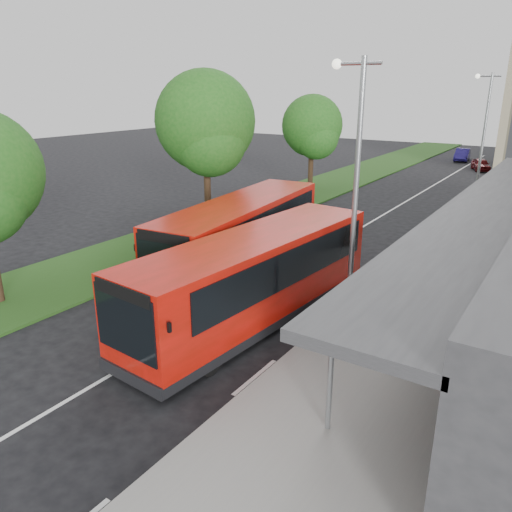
{
  "coord_description": "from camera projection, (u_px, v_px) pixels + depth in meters",
  "views": [
    {
      "loc": [
        9.67,
        -11.65,
        7.35
      ],
      "look_at": [
        0.23,
        2.73,
        1.5
      ],
      "focal_mm": 35.0,
      "sensor_mm": 36.0,
      "label": 1
    }
  ],
  "objects": [
    {
      "name": "ground",
      "position": [
        205.0,
        319.0,
        16.61
      ],
      "size": [
        120.0,
        120.0,
        0.0
      ],
      "primitive_type": "plane",
      "color": "black",
      "rests_on": "ground"
    },
    {
      "name": "lane_centre_line",
      "position": [
        370.0,
        222.0,
        28.48
      ],
      "size": [
        0.12,
        70.0,
        0.01
      ],
      "primitive_type": "cube",
      "color": "silver",
      "rests_on": "ground"
    },
    {
      "name": "tree_mid",
      "position": [
        206.0,
        128.0,
        25.7
      ],
      "size": [
        5.15,
        5.15,
        8.27
      ],
      "color": "black",
      "rests_on": "ground"
    },
    {
      "name": "lamp_post_near",
      "position": [
        354.0,
        182.0,
        14.54
      ],
      "size": [
        1.44,
        0.28,
        8.0
      ],
      "color": "#909498",
      "rests_on": "pavement"
    },
    {
      "name": "grass_verge",
      "position": [
        303.0,
        193.0,
        36.06
      ],
      "size": [
        5.0,
        80.0,
        0.1
      ],
      "primitive_type": "cube",
      "color": "#234716",
      "rests_on": "ground"
    },
    {
      "name": "bus_second",
      "position": [
        241.0,
        235.0,
        20.75
      ],
      "size": [
        3.66,
        10.59,
        2.94
      ],
      "rotation": [
        0.0,
        0.0,
        0.1
      ],
      "color": "red",
      "rests_on": "ground"
    },
    {
      "name": "lamp_post_far",
      "position": [
        483.0,
        132.0,
        30.37
      ],
      "size": [
        1.44,
        0.28,
        8.0
      ],
      "color": "#909498",
      "rests_on": "pavement"
    },
    {
      "name": "car_near",
      "position": [
        481.0,
        164.0,
        46.09
      ],
      "size": [
        2.41,
        3.47,
        1.1
      ],
      "primitive_type": "imported",
      "rotation": [
        0.0,
        0.0,
        0.38
      ],
      "color": "#560C10",
      "rests_on": "ground"
    },
    {
      "name": "car_far",
      "position": [
        462.0,
        155.0,
        52.06
      ],
      "size": [
        1.76,
        3.94,
        1.26
      ],
      "primitive_type": "imported",
      "rotation": [
        0.0,
        0.0,
        0.11
      ],
      "color": "navy",
      "rests_on": "ground"
    },
    {
      "name": "bus_main",
      "position": [
        255.0,
        279.0,
        16.04
      ],
      "size": [
        3.43,
        10.47,
        2.92
      ],
      "rotation": [
        0.0,
        0.0,
        -0.08
      ],
      "color": "red",
      "rests_on": "ground"
    },
    {
      "name": "litter_bin",
      "position": [
        461.0,
        257.0,
        20.66
      ],
      "size": [
        0.61,
        0.61,
        0.99
      ],
      "primitive_type": "cylinder",
      "rotation": [
        0.0,
        0.0,
        0.11
      ],
      "color": "#392617",
      "rests_on": "pavement"
    },
    {
      "name": "kerb_dashes",
      "position": [
        447.0,
        216.0,
        29.93
      ],
      "size": [
        0.12,
        56.0,
        0.01
      ],
      "color": "silver",
      "rests_on": "ground"
    },
    {
      "name": "tree_far",
      "position": [
        312.0,
        130.0,
        35.48
      ],
      "size": [
        4.34,
        4.34,
        6.91
      ],
      "color": "black",
      "rests_on": "ground"
    },
    {
      "name": "bollard",
      "position": [
        476.0,
        218.0,
        27.19
      ],
      "size": [
        0.18,
        0.18,
        0.88
      ],
      "primitive_type": "cylinder",
      "rotation": [
        0.0,
        0.0,
        0.41
      ],
      "color": "#FFB10D",
      "rests_on": "pavement"
    },
    {
      "name": "pavement",
      "position": [
        499.0,
        217.0,
        29.3
      ],
      "size": [
        5.0,
        80.0,
        0.15
      ],
      "primitive_type": "cube",
      "color": "gray",
      "rests_on": "ground"
    }
  ]
}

